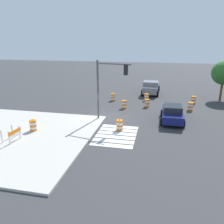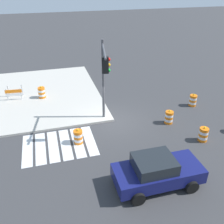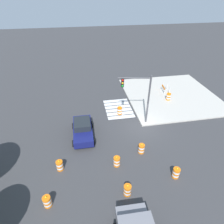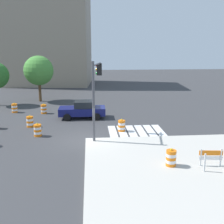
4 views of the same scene
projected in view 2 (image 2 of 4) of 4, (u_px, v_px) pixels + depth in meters
The scene contains 11 objects.
ground_plane at pixel (114, 121), 17.66m from camera, with size 120.00×120.00×0.00m, color #38383A.
sidewalk_corner at pixel (27, 95), 21.25m from camera, with size 12.00×12.00×0.15m, color #BCB7AD.
crosswalk_stripes at pixel (59, 145), 15.19m from camera, with size 4.35×3.20×0.02m.
sports_car at pixel (157, 171), 12.01m from camera, with size 4.31×2.16×1.63m.
traffic_barrel_crosswalk_end at pixel (169, 117), 17.25m from camera, with size 0.56×0.56×1.02m.
traffic_barrel_median_near at pixel (78, 137), 15.18m from camera, with size 0.56×0.56×1.02m.
traffic_barrel_median_far at pixel (203, 134), 15.41m from camera, with size 0.56×0.56×1.02m.
traffic_barrel_far_curb at pixel (193, 100), 19.56m from camera, with size 0.56×0.56×1.02m.
traffic_barrel_on_sidewalk at pixel (42, 93), 20.49m from camera, with size 0.56×0.56×1.02m.
construction_barricade at pixel (14, 93), 20.22m from camera, with size 1.31×0.89×1.00m.
traffic_light_pole at pixel (104, 72), 15.13m from camera, with size 0.81×3.24×5.50m.
Camera 2 is at (4.24, 14.52, 9.15)m, focal length 39.92 mm.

